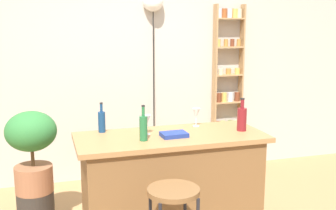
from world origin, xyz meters
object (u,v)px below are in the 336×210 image
at_px(wine_glass_left, 146,121).
at_px(pendant_globe_light, 153,3).
at_px(cookbook, 174,135).
at_px(potted_plant, 32,146).
at_px(wine_glass_center, 196,113).
at_px(bottle_sauce_amber, 102,121).
at_px(bottle_wine_red, 143,127).
at_px(bottle_olive_oil, 242,118).
at_px(spice_shelf, 228,87).

xyz_separation_m(wine_glass_left, pendant_globe_light, (0.45, 1.46, 1.01)).
bearing_deg(cookbook, potted_plant, 152.15).
bearing_deg(wine_glass_left, pendant_globe_light, 72.97).
height_order(potted_plant, wine_glass_center, potted_plant).
bearing_deg(wine_glass_left, potted_plant, 156.70).
distance_m(cookbook, pendant_globe_light, 1.96).
bearing_deg(bottle_sauce_amber, bottle_wine_red, -51.94).
height_order(potted_plant, bottle_sauce_amber, bottle_sauce_amber).
xyz_separation_m(bottle_olive_oil, pendant_globe_light, (-0.36, 1.58, 1.02)).
height_order(spice_shelf, potted_plant, spice_shelf).
bearing_deg(bottle_olive_oil, potted_plant, 163.62).
xyz_separation_m(potted_plant, wine_glass_left, (0.92, -0.40, 0.25)).
xyz_separation_m(spice_shelf, pendant_globe_light, (-0.95, 0.02, 1.00)).
height_order(wine_glass_left, cookbook, wine_glass_left).
xyz_separation_m(cookbook, pendant_globe_light, (0.25, 1.60, 1.11)).
distance_m(potted_plant, cookbook, 1.25).
height_order(spice_shelf, bottle_wine_red, spice_shelf).
height_order(potted_plant, pendant_globe_light, pendant_globe_light).
relative_size(bottle_sauce_amber, cookbook, 1.22).
xyz_separation_m(bottle_olive_oil, wine_glass_center, (-0.32, 0.26, 0.01)).
height_order(bottle_wine_red, cookbook, bottle_wine_red).
distance_m(wine_glass_center, cookbook, 0.42).
distance_m(spice_shelf, bottle_sauce_amber, 2.15).
relative_size(wine_glass_center, pendant_globe_light, 0.07).
height_order(potted_plant, bottle_wine_red, bottle_wine_red).
bearing_deg(cookbook, bottle_wine_red, -173.62).
bearing_deg(bottle_wine_red, pendant_globe_light, 72.55).
xyz_separation_m(potted_plant, bottle_olive_oil, (1.74, -0.51, 0.24)).
distance_m(bottle_sauce_amber, wine_glass_left, 0.39).
height_order(bottle_wine_red, wine_glass_left, bottle_wine_red).
relative_size(potted_plant, pendant_globe_light, 0.33).
bearing_deg(wine_glass_left, wine_glass_center, 16.44).
relative_size(spice_shelf, potted_plant, 2.85).
bearing_deg(pendant_globe_light, spice_shelf, -1.23).
relative_size(bottle_olive_oil, wine_glass_left, 1.73).
distance_m(potted_plant, pendant_globe_light, 2.15).
relative_size(potted_plant, bottle_olive_oil, 2.54).
bearing_deg(wine_glass_center, spice_shelf, 55.09).
bearing_deg(spice_shelf, wine_glass_center, -124.91).
relative_size(spice_shelf, cookbook, 9.78).
xyz_separation_m(potted_plant, bottle_sauce_amber, (0.58, -0.22, 0.23)).
bearing_deg(wine_glass_center, bottle_wine_red, -150.24).
xyz_separation_m(potted_plant, wine_glass_center, (1.42, -0.25, 0.25)).
bearing_deg(bottle_wine_red, potted_plant, 146.27).
xyz_separation_m(bottle_wine_red, wine_glass_left, (0.07, 0.17, 0.01)).
bearing_deg(potted_plant, wine_glass_center, -10.10).
xyz_separation_m(bottle_wine_red, wine_glass_center, (0.56, 0.32, 0.01)).
bearing_deg(spice_shelf, wine_glass_left, -134.09).
height_order(bottle_olive_oil, cookbook, bottle_olive_oil).
bearing_deg(bottle_olive_oil, bottle_sauce_amber, 165.82).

